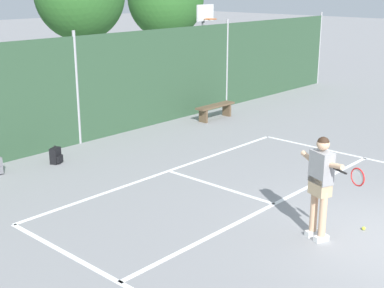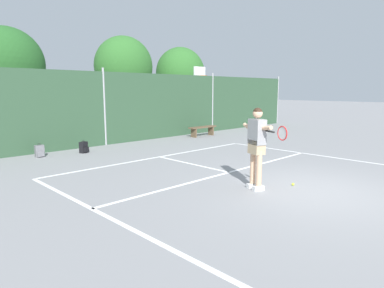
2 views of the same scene
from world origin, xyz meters
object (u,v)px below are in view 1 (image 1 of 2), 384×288
(tennis_player, at_px, (321,179))
(backpack_black, at_px, (56,156))
(basketball_hoop, at_px, (204,38))
(tennis_ball, at_px, (364,228))
(courtside_bench, at_px, (215,108))

(tennis_player, height_order, backpack_black, tennis_player)
(basketball_hoop, relative_size, tennis_player, 1.91)
(basketball_hoop, bearing_deg, tennis_player, -129.51)
(tennis_ball, bearing_deg, courtside_bench, 57.99)
(basketball_hoop, relative_size, courtside_bench, 2.22)
(basketball_hoop, relative_size, backpack_black, 7.67)
(tennis_player, xyz_separation_m, backpack_black, (-0.69, 6.94, -0.92))
(tennis_player, relative_size, tennis_ball, 28.10)
(tennis_ball, xyz_separation_m, courtside_bench, (4.65, 7.43, 0.33))
(tennis_player, bearing_deg, basketball_hoop, 50.49)
(backpack_black, height_order, courtside_bench, courtside_bench)
(basketball_hoop, distance_m, courtside_bench, 3.98)
(tennis_ball, height_order, courtside_bench, courtside_bench)
(basketball_hoop, distance_m, tennis_player, 12.41)
(courtside_bench, bearing_deg, basketball_hoop, 47.42)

